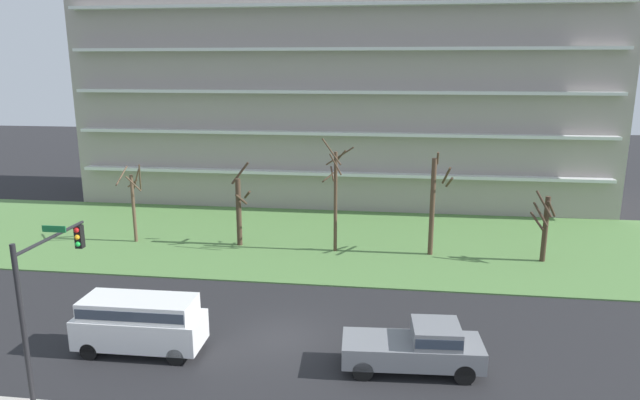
{
  "coord_description": "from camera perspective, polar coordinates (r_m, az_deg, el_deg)",
  "views": [
    {
      "loc": [
        4.63,
        -22.06,
        11.62
      ],
      "look_at": [
        0.88,
        6.0,
        4.8
      ],
      "focal_mm": 31.41,
      "sensor_mm": 36.0,
      "label": 1
    }
  ],
  "objects": [
    {
      "name": "ground",
      "position": [
        25.36,
        -3.88,
        -13.75
      ],
      "size": [
        160.0,
        160.0,
        0.0
      ],
      "primitive_type": "plane",
      "color": "#232326"
    },
    {
      "name": "grass_lawn_strip",
      "position": [
        38.16,
        0.28,
        -4.12
      ],
      "size": [
        80.0,
        16.0,
        0.08
      ],
      "primitive_type": "cube",
      "color": "#547F42",
      "rests_on": "ground"
    },
    {
      "name": "apartment_building",
      "position": [
        49.63,
        2.29,
        11.24
      ],
      "size": [
        43.96,
        11.57,
        19.25
      ],
      "color": "#9E938C",
      "rests_on": "ground"
    },
    {
      "name": "tree_far_left",
      "position": [
        39.09,
        -18.47,
        -0.15
      ],
      "size": [
        1.63,
        1.5,
        5.4
      ],
      "color": "brown",
      "rests_on": "ground"
    },
    {
      "name": "tree_left",
      "position": [
        36.81,
        -8.21,
        -0.88
      ],
      "size": [
        1.52,
        1.53,
        5.55
      ],
      "color": "#423023",
      "rests_on": "ground"
    },
    {
      "name": "tree_center",
      "position": [
        34.95,
        1.58,
        0.64
      ],
      "size": [
        1.97,
        1.94,
        7.34
      ],
      "color": "#4C3828",
      "rests_on": "ground"
    },
    {
      "name": "tree_right",
      "position": [
        35.06,
        11.55,
        -0.34
      ],
      "size": [
        1.24,
        1.97,
        6.59
      ],
      "color": "#4C3828",
      "rests_on": "ground"
    },
    {
      "name": "tree_far_right",
      "position": [
        35.95,
        21.91,
        -2.45
      ],
      "size": [
        1.41,
        1.28,
        4.48
      ],
      "color": "#423023",
      "rests_on": "ground"
    },
    {
      "name": "pickup_gray_near_left",
      "position": [
        22.74,
        9.98,
        -14.47
      ],
      "size": [
        5.51,
        2.32,
        1.95
      ],
      "rotation": [
        0.0,
        0.0,
        0.06
      ],
      "color": "slate",
      "rests_on": "ground"
    },
    {
      "name": "van_white_center_left",
      "position": [
        24.71,
        -17.9,
        -11.59
      ],
      "size": [
        5.23,
        2.08,
        2.36
      ],
      "rotation": [
        0.0,
        0.0,
        0.01
      ],
      "color": "white",
      "rests_on": "ground"
    },
    {
      "name": "traffic_signal_mast",
      "position": [
        21.94,
        -26.21,
        -7.91
      ],
      "size": [
        0.9,
        4.12,
        6.1
      ],
      "color": "black",
      "rests_on": "ground"
    }
  ]
}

